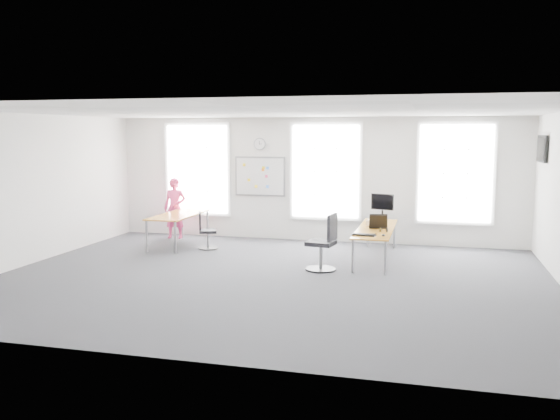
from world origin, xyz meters
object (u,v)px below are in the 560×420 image
(desk_right, at_px, (376,230))
(chair_right, at_px, (324,246))
(headphones, at_px, (383,230))
(desk_left, at_px, (179,217))
(keyboard, at_px, (364,235))
(person, at_px, (175,208))
(chair_left, at_px, (206,233))
(monitor, at_px, (383,204))

(desk_right, distance_m, chair_right, 1.52)
(headphones, bearing_deg, chair_right, -159.08)
(desk_left, distance_m, keyboard, 4.71)
(desk_right, distance_m, desk_left, 4.65)
(person, xyz_separation_m, headphones, (5.30, -1.78, -0.05))
(chair_left, bearing_deg, headphones, -121.38)
(chair_right, height_order, keyboard, chair_right)
(chair_right, bearing_deg, chair_left, -106.99)
(desk_right, distance_m, person, 5.27)
(headphones, relative_size, monitor, 0.28)
(chair_left, bearing_deg, monitor, -98.28)
(person, height_order, keyboard, person)
(desk_left, xyz_separation_m, chair_right, (3.76, -1.70, -0.19))
(chair_left, height_order, headphones, chair_left)
(desk_left, relative_size, chair_right, 1.84)
(desk_right, relative_size, person, 1.80)
(desk_right, distance_m, monitor, 1.22)
(chair_right, bearing_deg, keyboard, 119.66)
(desk_right, height_order, headphones, headphones)
(chair_left, xyz_separation_m, keyboard, (3.71, -1.15, 0.31))
(person, relative_size, headphones, 9.00)
(desk_right, distance_m, keyboard, 0.98)
(desk_right, relative_size, desk_left, 1.35)
(desk_right, relative_size, chair_left, 3.24)
(desk_left, height_order, keyboard, desk_left)
(person, xyz_separation_m, keyboard, (4.97, -2.28, -0.08))
(chair_left, distance_m, person, 1.74)
(chair_right, height_order, person, person)
(chair_left, bearing_deg, person, 25.78)
(desk_right, height_order, chair_left, chair_left)
(desk_right, xyz_separation_m, chair_left, (-3.85, 0.18, -0.25))
(desk_left, distance_m, headphones, 4.90)
(person, bearing_deg, headphones, -27.46)
(desk_right, height_order, chair_right, chair_right)
(keyboard, bearing_deg, monitor, 98.04)
(keyboard, bearing_deg, desk_left, 175.11)
(person, xyz_separation_m, monitor, (5.14, -0.16, 0.27))
(person, height_order, monitor, person)
(desk_left, height_order, monitor, monitor)
(desk_left, xyz_separation_m, monitor, (4.66, 0.70, 0.35))
(desk_right, height_order, monitor, monitor)
(keyboard, relative_size, headphones, 2.69)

